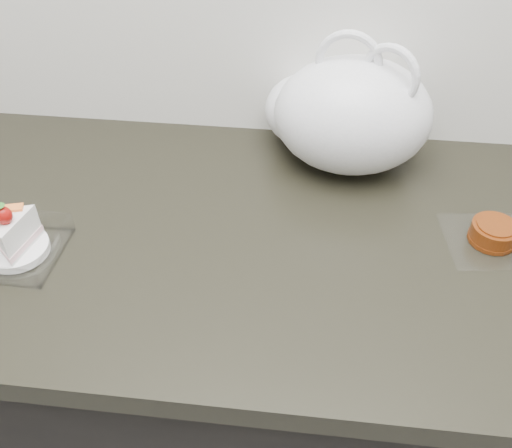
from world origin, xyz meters
The scene contains 4 objects.
counter centered at (0.00, 1.69, 0.45)m, with size 2.04×0.64×0.90m.
cake_tray centered at (-0.40, 1.60, 0.93)m, with size 0.14×0.14×0.10m.
mooncake_wrap centered at (0.34, 1.71, 0.91)m, with size 0.16×0.15×0.03m.
plastic_bag centered at (0.10, 1.91, 1.00)m, with size 0.35×0.30×0.26m.
Camera 1 is at (0.04, 1.01, 1.52)m, focal length 40.00 mm.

